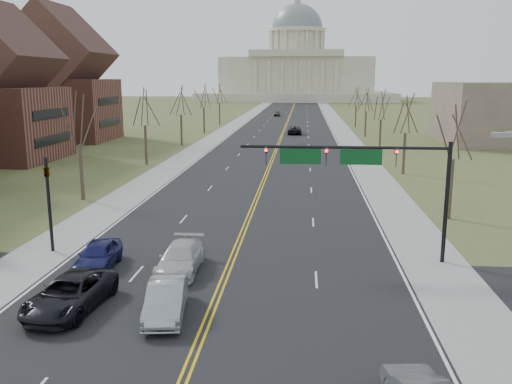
% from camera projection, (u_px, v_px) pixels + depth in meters
% --- Properties ---
extents(ground, '(600.00, 600.00, 0.00)m').
position_uv_depth(ground, '(186.00, 373.00, 20.06)').
color(ground, '#4E5A2D').
rests_on(ground, ground).
extents(road, '(20.00, 380.00, 0.01)m').
position_uv_depth(road, '(286.00, 124.00, 127.26)').
color(road, black).
rests_on(road, ground).
extents(cross_road, '(120.00, 14.00, 0.01)m').
position_uv_depth(cross_road, '(213.00, 307.00, 25.90)').
color(cross_road, black).
rests_on(cross_road, ground).
extents(sidewalk_left, '(4.00, 380.00, 0.03)m').
position_uv_depth(sidewalk_left, '(236.00, 124.00, 128.29)').
color(sidewalk_left, gray).
rests_on(sidewalk_left, ground).
extents(sidewalk_right, '(4.00, 380.00, 0.03)m').
position_uv_depth(sidewalk_right, '(338.00, 125.00, 126.22)').
color(sidewalk_right, gray).
rests_on(sidewalk_right, ground).
extents(center_line, '(0.42, 380.00, 0.01)m').
position_uv_depth(center_line, '(286.00, 124.00, 127.26)').
color(center_line, gold).
rests_on(center_line, road).
extents(edge_line_left, '(0.15, 380.00, 0.01)m').
position_uv_depth(edge_line_left, '(245.00, 124.00, 128.10)').
color(edge_line_left, silver).
rests_on(edge_line_left, road).
extents(edge_line_right, '(0.15, 380.00, 0.01)m').
position_uv_depth(edge_line_right, '(328.00, 125.00, 126.41)').
color(edge_line_right, silver).
rests_on(edge_line_right, road).
extents(capitol, '(90.00, 60.00, 50.00)m').
position_uv_depth(capitol, '(296.00, 70.00, 260.67)').
color(capitol, beige).
rests_on(capitol, ground).
extents(signal_mast, '(12.12, 0.44, 7.20)m').
position_uv_depth(signal_mast, '(360.00, 165.00, 31.38)').
color(signal_mast, black).
rests_on(signal_mast, ground).
extents(signal_left, '(0.32, 0.36, 6.00)m').
position_uv_depth(signal_left, '(48.00, 194.00, 33.44)').
color(signal_left, black).
rests_on(signal_left, ground).
extents(tree_r_0, '(3.74, 3.74, 8.50)m').
position_uv_depth(tree_r_0, '(455.00, 135.00, 40.75)').
color(tree_r_0, '#3C2D23').
rests_on(tree_r_0, ground).
extents(tree_l_0, '(3.96, 3.96, 9.00)m').
position_uv_depth(tree_l_0, '(78.00, 122.00, 47.25)').
color(tree_l_0, '#3C2D23').
rests_on(tree_l_0, ground).
extents(tree_r_1, '(3.74, 3.74, 8.50)m').
position_uv_depth(tree_r_1, '(406.00, 116.00, 60.24)').
color(tree_r_1, '#3C2D23').
rests_on(tree_r_1, ground).
extents(tree_l_1, '(3.96, 3.96, 9.00)m').
position_uv_depth(tree_l_1, '(144.00, 109.00, 66.74)').
color(tree_l_1, '#3C2D23').
rests_on(tree_l_1, ground).
extents(tree_r_2, '(3.74, 3.74, 8.50)m').
position_uv_depth(tree_r_2, '(381.00, 107.00, 79.73)').
color(tree_r_2, '#3C2D23').
rests_on(tree_r_2, ground).
extents(tree_l_2, '(3.96, 3.96, 9.00)m').
position_uv_depth(tree_l_2, '(181.00, 102.00, 86.23)').
color(tree_l_2, '#3C2D23').
rests_on(tree_l_2, ground).
extents(tree_r_3, '(3.74, 3.74, 8.50)m').
position_uv_depth(tree_r_3, '(366.00, 101.00, 99.23)').
color(tree_r_3, '#3C2D23').
rests_on(tree_r_3, ground).
extents(tree_l_3, '(3.96, 3.96, 9.00)m').
position_uv_depth(tree_l_3, '(204.00, 98.00, 105.72)').
color(tree_l_3, '#3C2D23').
rests_on(tree_l_3, ground).
extents(tree_r_4, '(3.74, 3.74, 8.50)m').
position_uv_depth(tree_r_4, '(356.00, 97.00, 118.72)').
color(tree_r_4, '#3C2D23').
rests_on(tree_r_4, ground).
extents(tree_l_4, '(3.96, 3.96, 9.00)m').
position_uv_depth(tree_l_4, '(219.00, 95.00, 125.21)').
color(tree_l_4, '#3C2D23').
rests_on(tree_l_4, ground).
extents(bldg_left_far, '(17.10, 14.28, 23.25)m').
position_uv_depth(bldg_left_far, '(60.00, 85.00, 93.49)').
color(bldg_left_far, brown).
rests_on(bldg_left_far, ground).
extents(car_sb_inner_lead, '(2.30, 4.94, 1.57)m').
position_uv_depth(car_sb_inner_lead, '(166.00, 300.00, 24.75)').
color(car_sb_inner_lead, '#919498').
rests_on(car_sb_inner_lead, road).
extents(car_sb_outer_lead, '(3.15, 5.95, 1.59)m').
position_uv_depth(car_sb_outer_lead, '(70.00, 294.00, 25.40)').
color(car_sb_outer_lead, black).
rests_on(car_sb_outer_lead, road).
extents(car_sb_inner_second, '(2.22, 5.34, 1.54)m').
position_uv_depth(car_sb_inner_second, '(180.00, 258.00, 30.48)').
color(car_sb_inner_second, '#B9B9B9').
rests_on(car_sb_inner_second, road).
extents(car_sb_outer_second, '(2.11, 4.76, 1.59)m').
position_uv_depth(car_sb_outer_second, '(98.00, 255.00, 30.96)').
color(car_sb_outer_second, '#15174B').
rests_on(car_sb_outer_second, road).
extents(car_far_nb, '(2.70, 5.69, 1.57)m').
position_uv_depth(car_far_nb, '(295.00, 130.00, 105.06)').
color(car_far_nb, black).
rests_on(car_far_nb, road).
extents(car_far_sb, '(1.93, 4.52, 1.52)m').
position_uv_depth(car_far_sb, '(277.00, 113.00, 154.47)').
color(car_far_sb, '#424549').
rests_on(car_far_sb, road).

